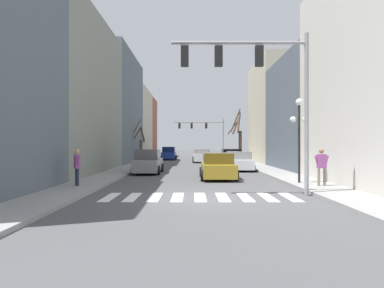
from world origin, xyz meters
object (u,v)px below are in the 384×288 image
object	(u,v)px
street_tree_right_mid	(238,136)
pedestrian_waiting_at_curb	(320,164)
pedestrian_on_left_sidewalk	(76,164)
car_parked_left_mid	(217,167)
car_at_intersection	(168,154)
street_lamp_right_corner	(298,123)
street_tree_right_far	(139,145)
car_driving_toward_lane	(230,158)
car_driving_away_lane	(238,162)
traffic_signal_near	(257,76)
traffic_signal_far	(203,129)
car_parked_right_far	(201,156)
car_parked_left_near	(147,162)

from	to	relation	value
street_tree_right_mid	pedestrian_waiting_at_curb	bearing A→B (deg)	-89.67
pedestrian_on_left_sidewalk	street_tree_right_mid	bearing A→B (deg)	-50.95
street_tree_right_mid	car_parked_left_mid	bearing A→B (deg)	-100.04
pedestrian_on_left_sidewalk	car_at_intersection	bearing A→B (deg)	-33.97
street_lamp_right_corner	pedestrian_waiting_at_curb	xyz separation A→B (m)	(0.65, -1.43, -2.00)
street_tree_right_far	street_lamp_right_corner	bearing A→B (deg)	-63.22
car_parked_left_mid	car_driving_toward_lane	bearing A→B (deg)	-9.63
car_driving_toward_lane	car_driving_away_lane	distance (m)	5.74
traffic_signal_near	car_driving_toward_lane	size ratio (longest dim) A/B	1.46
traffic_signal_far	traffic_signal_near	bearing A→B (deg)	-88.85
car_parked_right_far	car_driving_toward_lane	xyz separation A→B (m)	(2.62, -7.74, 0.05)
traffic_signal_near	car_driving_away_lane	size ratio (longest dim) A/B	1.43
car_parked_right_far	street_tree_right_far	size ratio (longest dim) A/B	0.87
car_driving_away_lane	street_tree_right_mid	distance (m)	17.90
car_parked_left_mid	car_driving_away_lane	world-z (taller)	car_parked_left_mid
car_parked_right_far	street_tree_right_mid	world-z (taller)	street_tree_right_mid
traffic_signal_far	street_tree_right_far	size ratio (longest dim) A/B	1.54
car_parked_left_mid	car_driving_away_lane	xyz separation A→B (m)	(2.18, 7.19, -0.02)
car_parked_left_near	car_at_intersection	xyz separation A→B (m)	(0.03, 23.72, 0.01)
traffic_signal_far	car_parked_left_near	xyz separation A→B (m)	(-5.07, -28.85, -3.56)
car_driving_toward_lane	car_at_intersection	size ratio (longest dim) A/B	0.94
car_at_intersection	car_driving_away_lane	world-z (taller)	car_at_intersection
traffic_signal_far	car_parked_left_mid	distance (m)	33.47
street_tree_right_mid	car_driving_away_lane	bearing A→B (deg)	-97.15
car_driving_toward_lane	car_at_intersection	bearing A→B (deg)	24.45
car_driving_toward_lane	pedestrian_waiting_at_curb	distance (m)	18.24
traffic_signal_near	traffic_signal_far	world-z (taller)	traffic_signal_near
car_parked_left_mid	pedestrian_waiting_at_curb	world-z (taller)	pedestrian_waiting_at_curb
traffic_signal_far	street_tree_right_mid	world-z (taller)	street_tree_right_mid
car_parked_left_mid	pedestrian_on_left_sidewalk	size ratio (longest dim) A/B	2.80
street_tree_right_far	traffic_signal_far	bearing A→B (deg)	62.92
pedestrian_on_left_sidewalk	street_tree_right_mid	world-z (taller)	street_tree_right_mid
car_parked_left_near	car_at_intersection	size ratio (longest dim) A/B	1.00
car_driving_toward_lane	street_tree_right_mid	size ratio (longest dim) A/B	0.70
traffic_signal_far	pedestrian_on_left_sidewalk	distance (m)	39.14
street_tree_right_mid	car_parked_left_near	bearing A→B (deg)	-114.19
car_driving_toward_lane	street_tree_right_mid	bearing A→B (deg)	-10.49
car_parked_right_far	pedestrian_on_left_sidewalk	size ratio (longest dim) A/B	2.43
traffic_signal_far	street_tree_right_mid	bearing A→B (deg)	-64.36
car_driving_toward_lane	car_driving_away_lane	bearing A→B (deg)	179.88
car_driving_away_lane	car_parked_left_near	bearing A→B (deg)	111.72
traffic_signal_near	car_parked_right_far	bearing A→B (deg)	93.18
traffic_signal_near	car_parked_left_mid	bearing A→B (deg)	98.59
street_lamp_right_corner	pedestrian_waiting_at_curb	distance (m)	2.54
car_parked_left_near	pedestrian_on_left_sidewalk	distance (m)	9.74
car_driving_toward_lane	pedestrian_on_left_sidewalk	world-z (taller)	pedestrian_on_left_sidewalk
street_tree_right_far	street_tree_right_mid	world-z (taller)	street_tree_right_mid
street_lamp_right_corner	car_driving_away_lane	distance (m)	11.32
traffic_signal_near	car_parked_left_mid	size ratio (longest dim) A/B	1.38
street_lamp_right_corner	car_parked_left_near	world-z (taller)	street_lamp_right_corner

